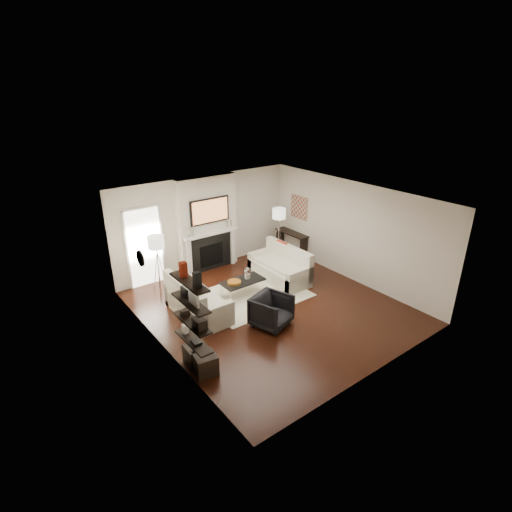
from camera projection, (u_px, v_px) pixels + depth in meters
room_envelope at (272, 256)px, 9.12m from camera, size 6.00×6.00×6.00m
chimney_breast at (207, 224)px, 11.23m from camera, size 1.80×0.25×2.70m
fireplace_surround at (211, 253)px, 11.46m from camera, size 1.30×0.02×1.04m
firebox at (211, 255)px, 11.48m from camera, size 0.75×0.02×0.65m
mantel_pilaster_l at (189, 258)px, 11.03m from camera, size 0.12×0.08×1.10m
mantel_pilaster_r at (233, 246)px, 11.82m from camera, size 0.12×0.08×1.10m
mantel_shelf at (211, 234)px, 11.19m from camera, size 1.70×0.18×0.07m
tv_body at (210, 211)px, 10.94m from camera, size 1.20×0.06×0.70m
tv_screen at (210, 211)px, 10.92m from camera, size 1.10×0.00×0.62m
candlestick_l_tall at (193, 231)px, 10.82m from camera, size 0.04×0.04×0.30m
candlestick_l_short at (189, 233)px, 10.76m from camera, size 0.04×0.04×0.24m
candlestick_r_tall at (227, 223)px, 11.42m from camera, size 0.04×0.04×0.30m
candlestick_r_short at (231, 224)px, 11.51m from camera, size 0.04×0.04×0.24m
hallway_panel at (145, 248)px, 10.40m from camera, size 0.90×0.02×2.10m
door_trim_l at (127, 252)px, 10.12m from camera, size 0.06×0.06×2.16m
door_trim_r at (162, 244)px, 10.65m from camera, size 0.06×0.06×2.16m
door_trim_top at (140, 208)px, 9.96m from camera, size 1.02×0.06×0.06m
rug at (253, 295)px, 10.22m from camera, size 2.60×2.00×0.01m
loveseat_left_base at (198, 306)px, 9.29m from camera, size 0.85×1.80×0.42m
loveseat_left_back at (184, 299)px, 8.98m from camera, size 0.18×1.80×0.80m
loveseat_left_arm_n at (217, 318)px, 8.66m from camera, size 0.85×0.18×0.60m
loveseat_left_arm_s at (182, 290)px, 9.85m from camera, size 0.85×0.18×0.60m
loveseat_left_cushion at (200, 296)px, 9.22m from camera, size 0.63×1.44×0.10m
pillow_left_orange at (178, 286)px, 9.12m from camera, size 0.10×0.42×0.42m
pillow_left_charcoal at (190, 296)px, 8.68m from camera, size 0.10×0.40×0.40m
loveseat_right_base at (279, 272)px, 10.97m from camera, size 0.85×1.80×0.42m
loveseat_right_back at (289, 259)px, 11.03m from camera, size 0.18×1.80×0.80m
loveseat_right_arm_n at (299, 280)px, 10.34m from camera, size 0.85×0.18×0.60m
loveseat_right_arm_s at (261, 260)px, 11.53m from camera, size 0.85×0.18×0.60m
loveseat_right_cushion at (278, 264)px, 10.84m from camera, size 0.63×1.44×0.10m
pillow_right_orange at (282, 249)px, 11.17m from camera, size 0.10×0.42×0.42m
pillow_right_charcoal at (296, 256)px, 10.73m from camera, size 0.10×0.40×0.40m
coffee_table at (243, 281)px, 10.06m from camera, size 1.10×0.55×0.04m
coffee_leg_nw at (231, 298)px, 9.71m from camera, size 0.02×0.02×0.38m
coffee_leg_ne at (263, 286)px, 10.26m from camera, size 0.02×0.02×0.38m
coffee_leg_sw at (221, 291)px, 10.03m from camera, size 0.02×0.02×0.38m
coffee_leg_se at (253, 280)px, 10.58m from camera, size 0.02×0.02×0.38m
hurricane_glass at (247, 274)px, 10.08m from camera, size 0.16×0.16×0.27m
hurricane_candle at (247, 276)px, 10.11m from camera, size 0.09×0.09×0.13m
copper_bowl at (234, 282)px, 9.91m from camera, size 0.34×0.34×0.06m
armchair at (271, 310)px, 8.80m from camera, size 0.96×0.93×0.79m
lamp_left_post at (159, 274)px, 10.00m from camera, size 0.02×0.02×1.20m
lamp_left_shade at (156, 242)px, 9.66m from camera, size 0.40×0.40×0.30m
lamp_left_leg_a at (163, 273)px, 10.06m from camera, size 0.25×0.02×1.23m
lamp_left_leg_b at (156, 273)px, 10.04m from camera, size 0.14×0.22×1.23m
lamp_left_leg_c at (159, 276)px, 9.90m from camera, size 0.14×0.22×1.23m
lamp_right_post at (278, 240)px, 12.16m from camera, size 0.02×0.02×1.20m
lamp_right_shade at (279, 213)px, 11.82m from camera, size 0.40×0.40×0.30m
lamp_right_leg_a at (281, 239)px, 12.22m from camera, size 0.25×0.02×1.23m
lamp_right_leg_b at (275, 240)px, 12.19m from camera, size 0.14×0.22×1.23m
lamp_right_leg_c at (279, 241)px, 12.06m from camera, size 0.14×0.22×1.23m
console_top at (292, 233)px, 12.37m from camera, size 0.35×1.20×0.04m
console_leg_n at (304, 249)px, 12.11m from camera, size 0.30×0.04×0.71m
console_leg_s at (280, 239)px, 12.92m from camera, size 0.30×0.04×0.71m
wall_art at (299, 207)px, 12.05m from camera, size 0.03×0.70×0.70m
shelf_bottom at (193, 341)px, 7.20m from camera, size 0.25×1.00×0.03m
shelf_lower at (192, 322)px, 7.04m from camera, size 0.25×1.00×0.04m
shelf_upper at (191, 303)px, 6.88m from camera, size 0.25×1.00×0.04m
shelf_top at (189, 282)px, 6.72m from camera, size 0.25×1.00×0.04m
decor_magfile_a at (197, 280)px, 6.44m from camera, size 0.12×0.10×0.28m
decor_magfile_b at (183, 270)px, 6.80m from camera, size 0.12×0.10×0.28m
decor_frame_a at (194, 299)px, 6.73m from camera, size 0.04×0.30×0.22m
decor_frame_b at (184, 292)px, 6.99m from camera, size 0.04×0.22×0.18m
decor_wine_rack at (199, 324)px, 6.79m from camera, size 0.18×0.25×0.20m
decor_box_small at (185, 313)px, 7.19m from camera, size 0.15×0.12×0.12m
decor_books at (196, 342)px, 7.10m from camera, size 0.14×0.20×0.05m
decor_box_tall at (185, 329)px, 7.37m from camera, size 0.10×0.10×0.18m
clock_rim at (140, 258)px, 8.13m from camera, size 0.04×0.34×0.34m
clock_face at (142, 258)px, 8.15m from camera, size 0.01×0.29×0.29m
ottoman_near at (196, 355)px, 7.64m from camera, size 0.42×0.42×0.40m
ottoman_far at (205, 364)px, 7.39m from camera, size 0.46×0.46×0.40m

